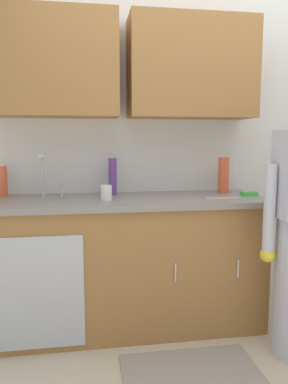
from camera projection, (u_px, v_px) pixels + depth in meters
ground_plane at (236, 376)px, 2.13m from camera, size 9.00×9.00×0.00m
kitchen_wall_with_uppers at (174, 123)px, 2.88m from camera, size 4.80×0.44×2.70m
counter_cabinet at (126, 265)px, 2.67m from camera, size 1.90×0.62×0.90m
countertop at (126, 201)px, 2.61m from camera, size 1.96×0.66×0.04m
sink at (47, 202)px, 2.53m from camera, size 0.50×0.36×0.35m
floor_mat at (192, 374)px, 2.14m from camera, size 0.80×0.50×0.01m
bottle_soap at (3, 181)px, 2.66m from camera, size 0.06×0.06×0.22m
bottle_water_short at (113, 177)px, 2.75m from camera, size 0.06×0.06×0.27m
bottle_water_tall at (224, 175)px, 2.86m from camera, size 0.08×0.08×0.27m
cup_by_sink at (106, 193)px, 2.51m from camera, size 0.08×0.08×0.10m
knife_on_counter at (223, 198)px, 2.58m from camera, size 0.24×0.05×0.01m
sponge at (249, 194)px, 2.71m from camera, size 0.11×0.07×0.03m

